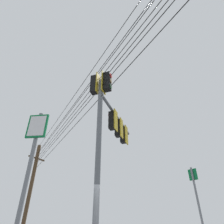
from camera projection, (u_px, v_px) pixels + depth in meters
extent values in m
cylinder|color=slate|center=(98.00, 156.00, 6.67)|extent=(0.20, 0.20, 6.89)
cylinder|color=slate|center=(117.00, 117.00, 9.86)|extent=(0.56, 4.41, 0.14)
cube|color=black|center=(95.00, 85.00, 8.44)|extent=(0.33, 0.33, 0.90)
cube|color=#B29319|center=(98.00, 84.00, 8.39)|extent=(0.08, 0.44, 1.04)
cylinder|color=red|center=(92.00, 80.00, 8.64)|extent=(0.05, 0.20, 0.20)
cylinder|color=#3C2703|center=(91.00, 86.00, 8.49)|extent=(0.05, 0.20, 0.20)
cylinder|color=black|center=(91.00, 91.00, 8.33)|extent=(0.05, 0.20, 0.20)
cube|color=black|center=(107.00, 82.00, 8.27)|extent=(0.33, 0.33, 0.90)
cube|color=#B29319|center=(104.00, 83.00, 8.32)|extent=(0.08, 0.44, 1.04)
cylinder|color=red|center=(111.00, 76.00, 8.37)|extent=(0.05, 0.20, 0.20)
cylinder|color=#3C2703|center=(111.00, 81.00, 8.22)|extent=(0.05, 0.20, 0.20)
cylinder|color=black|center=(111.00, 86.00, 8.07)|extent=(0.05, 0.20, 0.20)
cube|color=black|center=(112.00, 121.00, 9.01)|extent=(0.32, 0.32, 0.90)
cube|color=#B29319|center=(116.00, 120.00, 8.96)|extent=(0.08, 0.44, 1.04)
cylinder|color=red|center=(109.00, 116.00, 9.21)|extent=(0.05, 0.20, 0.20)
cylinder|color=#3C2703|center=(109.00, 121.00, 9.06)|extent=(0.05, 0.20, 0.20)
cylinder|color=black|center=(109.00, 127.00, 8.90)|extent=(0.05, 0.20, 0.20)
cube|color=black|center=(118.00, 128.00, 9.74)|extent=(0.33, 0.33, 0.90)
cube|color=#B29319|center=(122.00, 128.00, 9.69)|extent=(0.08, 0.44, 1.04)
cylinder|color=red|center=(115.00, 124.00, 9.94)|extent=(0.05, 0.20, 0.20)
cylinder|color=#3C2703|center=(115.00, 129.00, 9.79)|extent=(0.05, 0.20, 0.20)
cylinder|color=black|center=(115.00, 134.00, 9.63)|extent=(0.05, 0.20, 0.20)
cube|color=black|center=(123.00, 135.00, 10.47)|extent=(0.32, 0.32, 0.90)
cube|color=#B29319|center=(126.00, 135.00, 10.42)|extent=(0.07, 0.44, 1.04)
cylinder|color=red|center=(120.00, 131.00, 10.67)|extent=(0.04, 0.20, 0.20)
cylinder|color=#3C2703|center=(121.00, 136.00, 10.52)|extent=(0.04, 0.20, 0.20)
cylinder|color=black|center=(121.00, 141.00, 10.37)|extent=(0.04, 0.20, 0.20)
cylinder|color=#4C3823|center=(30.00, 189.00, 17.50)|extent=(0.35, 0.35, 8.47)
cube|color=#4C3823|center=(37.00, 158.00, 18.97)|extent=(0.28, 1.95, 0.12)
cylinder|color=slate|center=(20.00, 209.00, 2.74)|extent=(0.07, 0.07, 3.16)
cube|color=#0C7238|center=(37.00, 126.00, 3.37)|extent=(0.35, 0.14, 0.45)
cube|color=white|center=(37.00, 126.00, 3.36)|extent=(0.28, 0.10, 0.39)
cylinder|color=slate|center=(201.00, 218.00, 6.06)|extent=(0.07, 0.07, 3.17)
cube|color=#0C7238|center=(193.00, 175.00, 6.77)|extent=(0.29, 0.15, 0.38)
cube|color=white|center=(193.00, 175.00, 6.78)|extent=(0.23, 0.11, 0.32)
cylinder|color=black|center=(118.00, 78.00, 6.92)|extent=(25.40, 17.59, 0.04)
cylinder|color=black|center=(118.00, 68.00, 7.19)|extent=(25.40, 17.59, 0.04)
cylinder|color=black|center=(118.00, 62.00, 7.34)|extent=(25.40, 17.59, 0.04)
cylinder|color=black|center=(117.00, 56.00, 7.50)|extent=(25.40, 17.59, 0.04)
cylinder|color=black|center=(117.00, 49.00, 7.71)|extent=(25.40, 17.59, 0.04)
cylinder|color=black|center=(117.00, 46.00, 7.80)|extent=(25.40, 17.59, 0.04)
cylinder|color=black|center=(117.00, 34.00, 8.19)|extent=(25.40, 17.59, 0.04)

